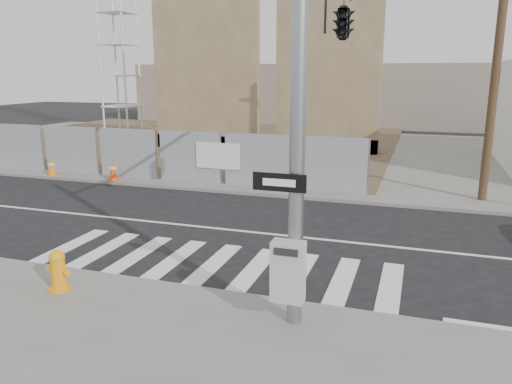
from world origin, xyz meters
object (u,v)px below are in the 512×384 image
(signal_pole, at_px, (331,51))
(traffic_cone_b, at_px, (51,167))
(traffic_cone_c, at_px, (113,171))
(traffic_cone_d, at_px, (299,179))
(fire_hydrant, at_px, (58,270))

(signal_pole, relative_size, traffic_cone_b, 9.59)
(traffic_cone_c, height_order, traffic_cone_d, traffic_cone_c)
(traffic_cone_b, bearing_deg, traffic_cone_d, 5.49)
(signal_pole, xyz_separation_m, traffic_cone_d, (-2.34, 7.27, -4.31))
(signal_pole, height_order, traffic_cone_d, signal_pole)
(traffic_cone_d, bearing_deg, fire_hydrant, -103.30)
(fire_hydrant, xyz_separation_m, traffic_cone_b, (-7.98, 9.25, -0.06))
(signal_pole, xyz_separation_m, traffic_cone_b, (-12.75, 6.27, -4.30))
(traffic_cone_b, xyz_separation_m, traffic_cone_d, (10.41, 1.00, -0.01))
(traffic_cone_b, height_order, traffic_cone_c, traffic_cone_c)
(traffic_cone_c, bearing_deg, fire_hydrant, -61.68)
(fire_hydrant, relative_size, traffic_cone_c, 1.07)
(traffic_cone_c, distance_m, traffic_cone_d, 7.47)
(fire_hydrant, height_order, traffic_cone_b, fire_hydrant)
(signal_pole, distance_m, traffic_cone_d, 8.77)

